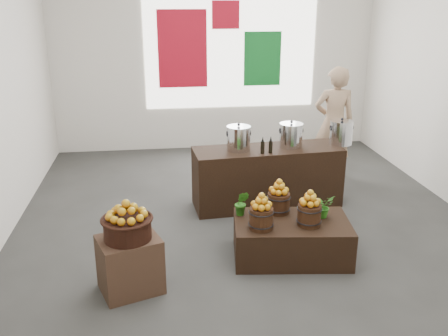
{
  "coord_description": "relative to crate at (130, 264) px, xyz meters",
  "views": [
    {
      "loc": [
        -1.09,
        -5.9,
        2.85
      ],
      "look_at": [
        -0.35,
        -0.4,
        0.91
      ],
      "focal_mm": 40.0,
      "sensor_mm": 36.0,
      "label": 1
    }
  ],
  "objects": [
    {
      "name": "deco_green_right",
      "position": [
        2.34,
        4.89,
        1.41
      ],
      "size": [
        0.7,
        0.04,
        1.0
      ],
      "primitive_type": "cube",
      "color": "#106B24",
      "rests_on": "back_wall"
    },
    {
      "name": "herb_garnish_left",
      "position": [
        1.25,
        0.69,
        0.3
      ],
      "size": [
        0.2,
        0.18,
        0.3
      ],
      "primitive_type": "imported",
      "rotation": [
        0.0,
        0.0,
        -0.35
      ],
      "color": "#216014",
      "rests_on": "display_table"
    },
    {
      "name": "crate",
      "position": [
        0.0,
        0.0,
        0.0
      ],
      "size": [
        0.71,
        0.64,
        0.58
      ],
      "primitive_type": "cube",
      "rotation": [
        0.0,
        0.0,
        0.34
      ],
      "color": "#4B3023",
      "rests_on": "ground"
    },
    {
      "name": "apples_in_bucket_front_right",
      "position": [
        1.94,
        0.33,
        0.48
      ],
      "size": [
        0.19,
        0.19,
        0.17
      ],
      "primitive_type": null,
      "color": "#8E0E04",
      "rests_on": "apple_bucket_front_right"
    },
    {
      "name": "stock_pot_center",
      "position": [
        2.15,
        1.99,
        0.71
      ],
      "size": [
        0.32,
        0.32,
        0.32
      ],
      "primitive_type": "cylinder",
      "color": "silver",
      "rests_on": "counter"
    },
    {
      "name": "oil_cruets",
      "position": [
        1.84,
        1.76,
        0.66
      ],
      "size": [
        0.15,
        0.07,
        0.23
      ],
      "primitive_type": null,
      "rotation": [
        0.0,
        0.0,
        0.07
      ],
      "color": "black",
      "rests_on": "counter"
    },
    {
      "name": "deco_red_left",
      "position": [
        0.84,
        4.89,
        1.61
      ],
      "size": [
        0.9,
        0.04,
        1.4
      ],
      "primitive_type": "cube",
      "color": "#AE0D20",
      "rests_on": "back_wall"
    },
    {
      "name": "apples_in_bucket_front_left",
      "position": [
        1.4,
        0.32,
        0.48
      ],
      "size": [
        0.19,
        0.19,
        0.17
      ],
      "primitive_type": null,
      "color": "#8E0E04",
      "rests_on": "apple_bucket_front_left"
    },
    {
      "name": "apples_in_basket",
      "position": [
        0.0,
        0.0,
        0.6
      ],
      "size": [
        0.36,
        0.36,
        0.19
      ],
      "primitive_type": null,
      "color": "#8E0E04",
      "rests_on": "wicker_basket"
    },
    {
      "name": "apple_bucket_front_right",
      "position": [
        1.94,
        0.33,
        0.27
      ],
      "size": [
        0.26,
        0.26,
        0.24
      ],
      "primitive_type": "cylinder",
      "color": "#381D0F",
      "rests_on": "display_table"
    },
    {
      "name": "display_table",
      "position": [
        1.78,
        0.45,
        -0.07
      ],
      "size": [
        1.37,
        0.94,
        0.44
      ],
      "primitive_type": "cube",
      "rotation": [
        0.0,
        0.0,
        -0.12
      ],
      "color": "black",
      "rests_on": "ground"
    },
    {
      "name": "stock_pot_right",
      "position": [
        2.9,
        2.04,
        0.71
      ],
      "size": [
        0.32,
        0.32,
        0.32
      ],
      "primitive_type": "cylinder",
      "color": "silver",
      "rests_on": "counter"
    },
    {
      "name": "apples_in_bucket_rear",
      "position": [
        1.68,
        0.7,
        0.48
      ],
      "size": [
        0.19,
        0.19,
        0.17
      ],
      "primitive_type": null,
      "color": "#8E0E04",
      "rests_on": "apple_bucket_rear"
    },
    {
      "name": "deco_red_upper",
      "position": [
        1.64,
        4.89,
        2.21
      ],
      "size": [
        0.5,
        0.04,
        0.5
      ],
      "primitive_type": "cube",
      "color": "#AE0D20",
      "rests_on": "back_wall"
    },
    {
      "name": "back_wall",
      "position": [
        1.44,
        4.92,
        1.71
      ],
      "size": [
        6.0,
        0.04,
        4.0
      ],
      "primitive_type": "cube",
      "color": "silver",
      "rests_on": "ground"
    },
    {
      "name": "back_opening",
      "position": [
        1.74,
        4.9,
        1.71
      ],
      "size": [
        3.2,
        0.02,
        2.4
      ],
      "primitive_type": "cube",
      "color": "white",
      "rests_on": "back_wall"
    },
    {
      "name": "shopper",
      "position": [
        3.14,
        3.01,
        0.61
      ],
      "size": [
        0.69,
        0.48,
        1.8
      ],
      "primitive_type": "imported",
      "rotation": [
        0.0,
        0.0,
        3.07
      ],
      "color": "#9D7D60",
      "rests_on": "ground"
    },
    {
      "name": "counter",
      "position": [
        1.83,
        1.96,
        0.13
      ],
      "size": [
        2.09,
        0.8,
        0.84
      ],
      "primitive_type": "cube",
      "rotation": [
        0.0,
        0.0,
        0.07
      ],
      "color": "black",
      "rests_on": "ground"
    },
    {
      "name": "wicker_basket",
      "position": [
        0.0,
        0.0,
        0.4
      ],
      "size": [
        0.46,
        0.46,
        0.21
      ],
      "primitive_type": "cylinder",
      "color": "black",
      "rests_on": "crate"
    },
    {
      "name": "ground",
      "position": [
        1.44,
        1.42,
        -0.29
      ],
      "size": [
        7.0,
        7.0,
        0.0
      ],
      "primitive_type": "plane",
      "color": "#373835",
      "rests_on": "ground"
    },
    {
      "name": "herb_garnish_right",
      "position": [
        2.15,
        0.52,
        0.29
      ],
      "size": [
        0.3,
        0.28,
        0.27
      ],
      "primitive_type": "imported",
      "rotation": [
        0.0,
        0.0,
        0.39
      ],
      "color": "#216014",
      "rests_on": "display_table"
    },
    {
      "name": "apple_bucket_front_left",
      "position": [
        1.4,
        0.32,
        0.27
      ],
      "size": [
        0.26,
        0.26,
        0.24
      ],
      "primitive_type": "cylinder",
      "color": "#381D0F",
      "rests_on": "display_table"
    },
    {
      "name": "apple_bucket_rear",
      "position": [
        1.68,
        0.7,
        0.27
      ],
      "size": [
        0.26,
        0.26,
        0.24
      ],
      "primitive_type": "cylinder",
      "color": "#381D0F",
      "rests_on": "display_table"
    },
    {
      "name": "stock_pot_left",
      "position": [
        1.41,
        1.93,
        0.71
      ],
      "size": [
        0.32,
        0.32,
        0.32
      ],
      "primitive_type": "cylinder",
      "color": "silver",
      "rests_on": "counter"
    }
  ]
}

